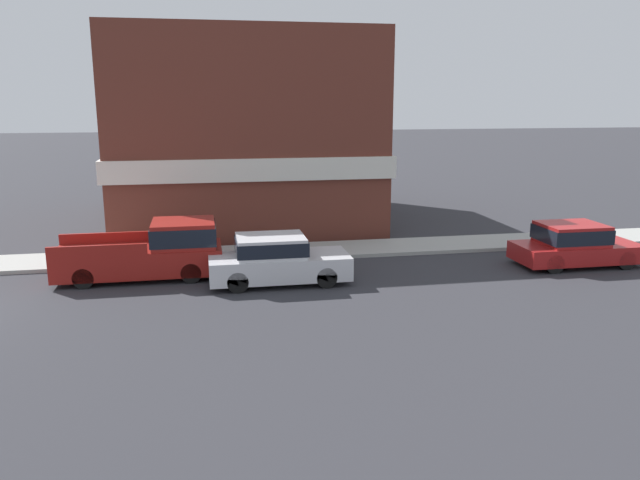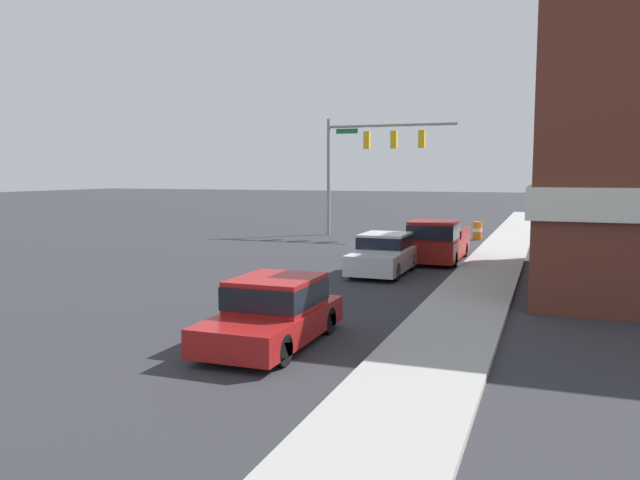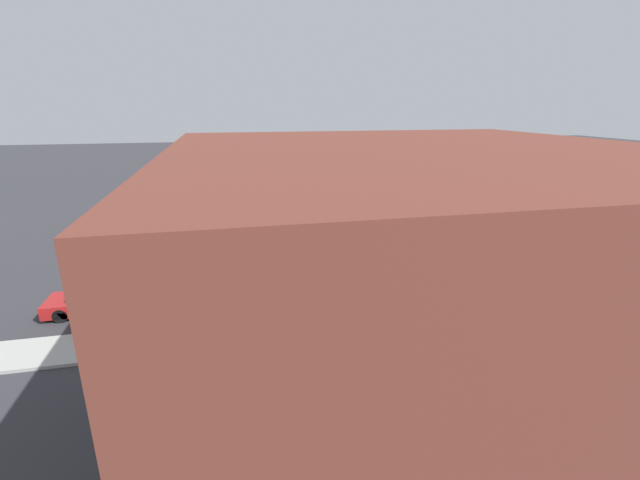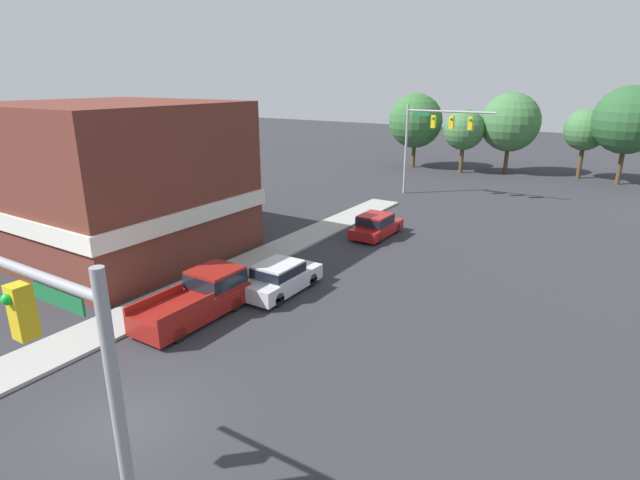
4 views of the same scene
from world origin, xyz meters
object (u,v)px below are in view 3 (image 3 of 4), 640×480
Objects in this scene: pickup_truck_parked at (391,278)px; construction_barrel at (563,273)px; car_lead at (314,276)px; car_second_ahead at (98,296)px.

construction_barrel is (-0.61, -10.07, -0.38)m from pickup_truck_parked.
construction_barrel is at bearing -98.22° from car_lead.
car_lead is 4.09m from pickup_truck_parked.
car_lead is 4.22× the size of construction_barrel.
car_second_ahead is 4.14× the size of construction_barrel.
pickup_truck_parked is at bearing 86.55° from construction_barrel.
construction_barrel is at bearing -93.45° from pickup_truck_parked.
construction_barrel is (-2.01, -13.91, -0.27)m from car_lead.
pickup_truck_parked is (-1.20, -14.50, 0.13)m from car_second_ahead.
car_lead is 1.02× the size of car_second_ahead.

